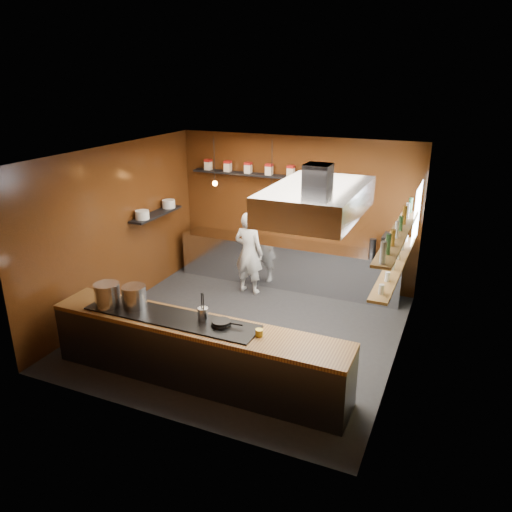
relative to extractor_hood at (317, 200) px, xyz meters
The scene contains 26 objects.
floor 2.85m from the extractor_hood, 162.90° to the left, with size 5.00×5.00×0.00m, color black.
back_wall 3.33m from the extractor_hood, 114.15° to the left, with size 5.00×5.00×0.00m, color #321909.
left_wall 3.95m from the extractor_hood, behind, with size 5.00×5.00×0.00m, color #321909.
right_wall 1.62m from the extractor_hood, 18.43° to the left, with size 5.00×5.00×0.00m, color #4C4B2B.
ceiling 1.45m from the extractor_hood, 162.90° to the left, with size 5.00×5.00×0.00m, color silver.
window_pane 2.47m from the extractor_hood, 61.29° to the left, with size 1.00×1.00×0.00m, color white.
prep_counter 3.54m from the extractor_hood, 116.83° to the left, with size 4.60×0.65×0.90m, color silver.
pass_counter 2.70m from the extractor_hood, 137.38° to the right, with size 4.40×0.72×0.94m.
tin_shelf 3.54m from the extractor_hood, 128.56° to the left, with size 2.60×0.26×0.04m, color black.
plate_shelf 4.02m from the extractor_hood, 158.96° to the left, with size 0.30×1.40×0.04m, color black.
bottle_shelf_upper 1.38m from the extractor_hood, 33.94° to the left, with size 0.26×2.80×0.04m, color olive.
bottle_shelf_lower 1.64m from the extractor_hood, 33.94° to the left, with size 0.26×2.80×0.04m, color olive.
extractor_hood is the anchor object (origin of this frame).
pendant_left 3.44m from the extractor_hood, 142.13° to the left, with size 0.10×0.10×0.95m.
pendant_right 2.60m from the extractor_hood, 125.54° to the left, with size 0.10×0.10×0.95m.
storage_tins 3.44m from the extractor_hood, 126.60° to the left, with size 2.43×0.13×0.22m.
plate_stacks 3.99m from the extractor_hood, 158.96° to the left, with size 0.26×1.16×0.16m.
bottles 1.33m from the extractor_hood, 33.94° to the left, with size 0.06×2.66×0.24m.
wine_glasses 1.59m from the extractor_hood, 33.94° to the left, with size 0.07×2.37×0.13m.
stockpot_large 3.30m from the extractor_hood, 154.73° to the right, with size 0.37×0.37×0.36m, color silver.
stockpot_small 2.95m from the extractor_hood, 153.93° to the right, with size 0.35×0.35×0.33m, color #BABCC1.
utensil_crock 2.22m from the extractor_hood, 137.43° to the right, with size 0.15×0.15×0.19m, color silver.
frying_pan 2.12m from the extractor_hood, 128.75° to the right, with size 0.45×0.28×0.07m.
butter_jar 1.97m from the extractor_hood, 106.89° to the right, with size 0.10×0.10×0.09m, color gold.
espresso_machine 3.02m from the extractor_hood, 73.27° to the left, with size 0.43×0.41×0.43m, color black.
chef 3.17m from the extractor_hood, 134.69° to the left, with size 0.60×0.40×1.65m, color white.
Camera 1 is at (3.19, -6.87, 4.15)m, focal length 35.00 mm.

